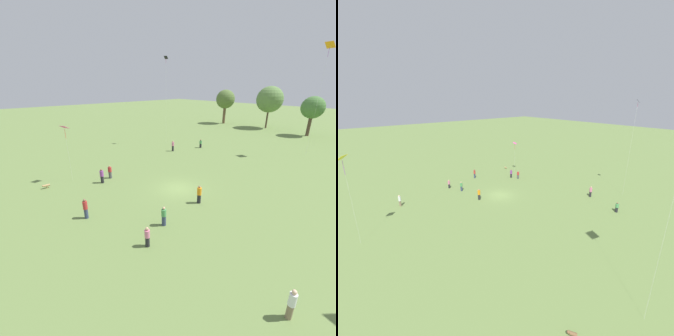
% 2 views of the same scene
% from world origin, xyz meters
% --- Properties ---
extents(ground_plane, '(240.00, 240.00, 0.00)m').
position_xyz_m(ground_plane, '(0.00, 0.00, 0.00)').
color(ground_plane, olive).
extents(person_0, '(0.49, 0.49, 1.86)m').
position_xyz_m(person_0, '(14.50, -6.52, 0.94)').
color(person_0, '#847056').
rests_on(person_0, ground_plane).
extents(person_1, '(0.54, 0.54, 1.68)m').
position_xyz_m(person_1, '(-7.97, -4.17, 0.82)').
color(person_1, '#4C4C51').
rests_on(person_1, ground_plane).
extents(person_2, '(0.42, 0.42, 1.90)m').
position_xyz_m(person_2, '(-1.21, -10.24, 0.95)').
color(person_2, '#333D5B').
rests_on(person_2, ground_plane).
extents(person_3, '(0.44, 0.44, 1.63)m').
position_xyz_m(person_3, '(5.38, -8.51, 0.80)').
color(person_3, '#232328').
rests_on(person_3, ground_plane).
extents(person_4, '(0.50, 0.50, 1.78)m').
position_xyz_m(person_4, '(-7.30, -5.61, 0.87)').
color(person_4, '#232328').
rests_on(person_4, ground_plane).
extents(person_5, '(0.60, 0.60, 1.87)m').
position_xyz_m(person_5, '(-11.57, 10.17, 0.93)').
color(person_5, '#232328').
rests_on(person_5, ground_plane).
extents(person_6, '(0.56, 0.56, 1.74)m').
position_xyz_m(person_6, '(4.22, -5.89, 0.86)').
color(person_6, '#333D5B').
rests_on(person_6, ground_plane).
extents(person_7, '(0.45, 0.45, 1.88)m').
position_xyz_m(person_7, '(3.72, -0.78, 0.93)').
color(person_7, '#232328').
rests_on(person_7, ground_plane).
extents(person_8, '(0.48, 0.48, 1.57)m').
position_xyz_m(person_8, '(-9.71, 15.56, 0.76)').
color(person_8, '#232328').
rests_on(person_8, ground_plane).
extents(kite_0, '(1.25, 1.27, 10.57)m').
position_xyz_m(kite_0, '(20.72, 0.52, 9.91)').
color(kite_0, yellow).
rests_on(kite_0, ground_plane).
extents(kite_1, '(1.03, 1.00, 6.80)m').
position_xyz_m(kite_1, '(-10.36, -8.03, 6.37)').
color(kite_1, '#E54C99').
rests_on(kite_1, ground_plane).
extents(kite_2, '(0.77, 0.67, 15.90)m').
position_xyz_m(kite_2, '(-16.77, 13.24, 14.29)').
color(kite_2, black).
rests_on(kite_2, ground_plane).
extents(dog_0, '(0.53, 0.69, 0.52)m').
position_xyz_m(dog_0, '(10.75, 22.31, 0.36)').
color(dog_0, brown).
rests_on(dog_0, ground_plane).
extents(dog_1, '(0.25, 0.82, 0.49)m').
position_xyz_m(dog_1, '(-10.22, -11.06, 0.34)').
color(dog_1, tan).
rests_on(dog_1, ground_plane).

